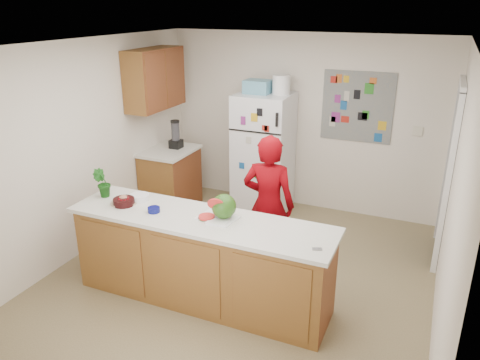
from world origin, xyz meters
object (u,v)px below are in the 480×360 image
at_px(refrigerator, 263,153).
at_px(cherry_bowl, 124,202).
at_px(person, 268,205).
at_px(watermelon, 224,206).

distance_m(refrigerator, cherry_bowl, 2.50).
distance_m(refrigerator, person, 1.70).
bearing_deg(person, cherry_bowl, 29.15).
xyz_separation_m(person, cherry_bowl, (-1.27, -0.86, 0.16)).
relative_size(person, watermelon, 6.65).
relative_size(watermelon, cherry_bowl, 1.10).
distance_m(watermelon, cherry_bowl, 1.09).
bearing_deg(watermelon, cherry_bowl, -174.10).
relative_size(refrigerator, watermelon, 7.12).
xyz_separation_m(refrigerator, watermelon, (0.47, -2.31, 0.20)).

